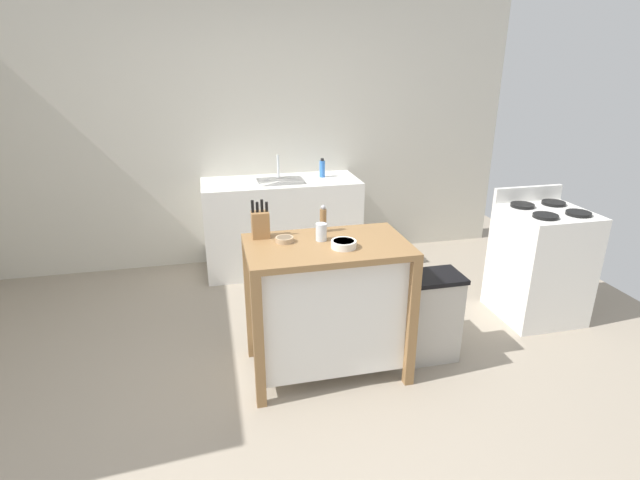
{
  "coord_description": "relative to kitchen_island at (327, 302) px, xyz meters",
  "views": [
    {
      "loc": [
        -0.44,
        -2.56,
        2.0
      ],
      "look_at": [
        0.24,
        0.38,
        0.86
      ],
      "focal_mm": 27.43,
      "sensor_mm": 36.0,
      "label": 1
    }
  ],
  "objects": [
    {
      "name": "bottle_dish_soap",
      "position": [
        0.4,
        1.82,
        0.47
      ],
      "size": [
        0.05,
        0.05,
        0.18
      ],
      "color": "blue",
      "rests_on": "sink_counter"
    },
    {
      "name": "pepper_grinder",
      "position": [
        0.03,
        0.22,
        0.49
      ],
      "size": [
        0.04,
        0.04,
        0.18
      ],
      "color": "olive",
      "rests_on": "kitchen_island"
    },
    {
      "name": "sink_counter",
      "position": [
        -0.02,
        1.77,
        -0.06
      ],
      "size": [
        1.49,
        0.6,
        0.89
      ],
      "color": "white",
      "rests_on": "ground"
    },
    {
      "name": "drinking_cup",
      "position": [
        -0.02,
        0.06,
        0.46
      ],
      "size": [
        0.07,
        0.07,
        0.11
      ],
      "color": "silver",
      "rests_on": "kitchen_island"
    },
    {
      "name": "ground_plane",
      "position": [
        -0.24,
        -0.18,
        -0.51
      ],
      "size": [
        6.26,
        6.26,
        0.0
      ],
      "primitive_type": "plane",
      "color": "gray",
      "rests_on": "ground"
    },
    {
      "name": "trash_bin",
      "position": [
        0.75,
        -0.02,
        -0.19
      ],
      "size": [
        0.36,
        0.28,
        0.63
      ],
      "color": "#B7B2A8",
      "rests_on": "ground"
    },
    {
      "name": "bowl_ceramic_wide",
      "position": [
        0.08,
        -0.09,
        0.43
      ],
      "size": [
        0.16,
        0.16,
        0.05
      ],
      "color": "silver",
      "rests_on": "kitchen_island"
    },
    {
      "name": "bowl_ceramic_small",
      "position": [
        -0.25,
        0.09,
        0.42
      ],
      "size": [
        0.11,
        0.11,
        0.03
      ],
      "color": "tan",
      "rests_on": "kitchen_island"
    },
    {
      "name": "knife_block",
      "position": [
        -0.39,
        0.2,
        0.49
      ],
      "size": [
        0.11,
        0.09,
        0.25
      ],
      "color": "#9E7042",
      "rests_on": "kitchen_island"
    },
    {
      "name": "stove",
      "position": [
        1.84,
        0.35,
        -0.06
      ],
      "size": [
        0.6,
        0.6,
        1.01
      ],
      "color": "white",
      "rests_on": "ground"
    },
    {
      "name": "wall_back",
      "position": [
        -0.24,
        2.12,
        0.79
      ],
      "size": [
        5.26,
        0.1,
        2.6
      ],
      "primitive_type": "cube",
      "color": "beige",
      "rests_on": "ground"
    },
    {
      "name": "kitchen_island",
      "position": [
        0.0,
        0.0,
        0.0
      ],
      "size": [
        1.02,
        0.61,
        0.91
      ],
      "color": "olive",
      "rests_on": "ground"
    },
    {
      "name": "sink_faucet",
      "position": [
        -0.02,
        1.91,
        0.49
      ],
      "size": [
        0.02,
        0.02,
        0.22
      ],
      "color": "#B7BCC1",
      "rests_on": "sink_counter"
    }
  ]
}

